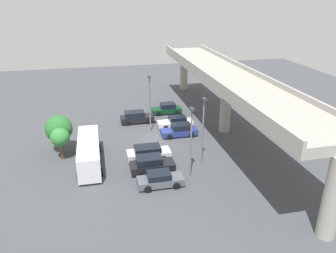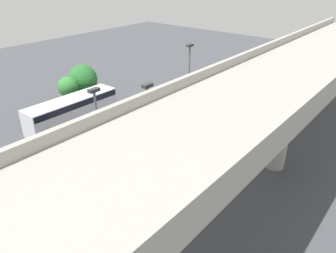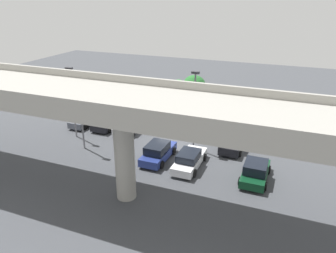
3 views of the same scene
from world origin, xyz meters
TOP-DOWN VIEW (x-y plane):
  - ground_plane at (0.00, 0.00)m, footprint 89.14×89.14m
  - highway_overpass at (0.00, 9.40)m, footprint 43.03×6.54m
  - parked_car_0 at (-8.43, 3.43)m, footprint 2.14×4.43m
  - parked_car_1 at (-5.62, -1.67)m, footprint 2.13×4.62m
  - parked_car_2 at (-2.86, 3.43)m, footprint 2.05×4.86m
  - parked_car_3 at (0.17, 3.21)m, footprint 2.09×4.62m
  - parked_car_4 at (5.55, -1.77)m, footprint 2.19×4.80m
  - parked_car_5 at (8.37, -1.94)m, footprint 2.19×4.57m
  - parked_car_6 at (11.23, -1.60)m, footprint 2.01×4.43m
  - shuttle_bus at (5.36, -8.17)m, footprint 8.98×2.54m
  - lamp_post_near_aisle at (7.74, 3.72)m, footprint 0.70×0.35m
  - lamp_post_mid_lot at (10.15, 1.72)m, footprint 0.70×0.35m
  - lamp_post_by_overpass at (-2.04, -0.25)m, footprint 0.70×0.35m
  - tree_front_left at (1.52, -11.41)m, footprint 3.06×3.06m
  - tree_front_centre at (3.55, -11.14)m, footprint 2.07×2.07m

SIDE VIEW (x-z plane):
  - ground_plane at x=0.00m, z-range 0.00..0.00m
  - parked_car_2 at x=-2.86m, z-range -0.06..1.44m
  - parked_car_6 at x=11.23m, z-range -0.04..1.43m
  - parked_car_0 at x=-8.43m, z-range -0.06..1.53m
  - parked_car_4 at x=5.55m, z-range -0.02..1.51m
  - parked_car_3 at x=0.17m, z-range -0.05..1.57m
  - parked_car_1 at x=-5.62m, z-range -0.04..1.61m
  - parked_car_5 at x=8.37m, z-range -0.05..1.69m
  - shuttle_bus at x=5.36m, z-range 0.26..2.99m
  - tree_front_centre at x=3.55m, z-range 0.80..4.52m
  - tree_front_left at x=1.52m, z-range 0.67..5.08m
  - lamp_post_mid_lot at x=10.15m, z-range 0.68..7.99m
  - lamp_post_near_aisle at x=7.74m, z-range 0.68..8.06m
  - lamp_post_by_overpass at x=-2.04m, z-range 0.68..8.20m
  - highway_overpass at x=0.00m, z-range 2.64..10.94m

